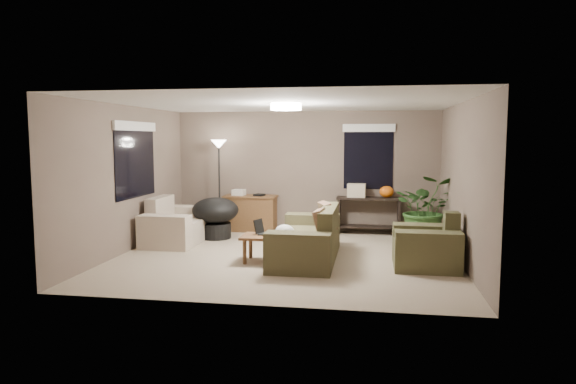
% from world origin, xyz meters
% --- Properties ---
extents(room_shell, '(5.50, 5.50, 5.50)m').
position_xyz_m(room_shell, '(0.00, 0.00, 1.25)').
color(room_shell, tan).
rests_on(room_shell, ground).
extents(main_sofa, '(0.95, 2.20, 0.85)m').
position_xyz_m(main_sofa, '(0.39, -0.12, 0.29)').
color(main_sofa, brown).
rests_on(main_sofa, ground).
extents(throw_pillows, '(0.38, 1.39, 0.47)m').
position_xyz_m(throw_pillows, '(0.65, -0.12, 0.65)').
color(throw_pillows, '#8C7251').
rests_on(throw_pillows, main_sofa).
extents(loveseat, '(0.90, 1.60, 0.85)m').
position_xyz_m(loveseat, '(-2.23, 0.84, 0.30)').
color(loveseat, beige).
rests_on(loveseat, ground).
extents(armchair, '(0.95, 1.00, 0.85)m').
position_xyz_m(armchair, '(2.21, -0.34, 0.30)').
color(armchair, '#4D4B2E').
rests_on(armchair, ground).
extents(coffee_table, '(1.00, 0.55, 0.42)m').
position_xyz_m(coffee_table, '(-0.13, -0.40, 0.36)').
color(coffee_table, brown).
rests_on(coffee_table, ground).
extents(laptop, '(0.41, 0.26, 0.24)m').
position_xyz_m(laptop, '(-0.30, -0.30, 0.48)').
color(laptop, black).
rests_on(laptop, coffee_table).
extents(plastic_bag, '(0.31, 0.28, 0.21)m').
position_xyz_m(plastic_bag, '(0.07, -0.55, 0.52)').
color(plastic_bag, white).
rests_on(plastic_bag, coffee_table).
extents(desk, '(1.10, 0.50, 0.75)m').
position_xyz_m(desk, '(-1.12, 2.21, 0.38)').
color(desk, brown).
rests_on(desk, ground).
extents(desk_papers, '(0.70, 0.30, 0.12)m').
position_xyz_m(desk_papers, '(-1.28, 2.20, 0.80)').
color(desk_papers, silver).
rests_on(desk_papers, desk).
extents(console_table, '(1.30, 0.40, 0.75)m').
position_xyz_m(console_table, '(1.33, 2.27, 0.44)').
color(console_table, black).
rests_on(console_table, ground).
extents(pumpkin, '(0.36, 0.36, 0.24)m').
position_xyz_m(pumpkin, '(1.68, 2.27, 0.87)').
color(pumpkin, orange).
rests_on(pumpkin, console_table).
extents(cardboard_box, '(0.37, 0.29, 0.27)m').
position_xyz_m(cardboard_box, '(1.08, 2.27, 0.89)').
color(cardboard_box, beige).
rests_on(cardboard_box, console_table).
extents(papasan_chair, '(0.94, 0.94, 0.80)m').
position_xyz_m(papasan_chair, '(-1.61, 1.34, 0.47)').
color(papasan_chair, black).
rests_on(papasan_chair, ground).
extents(floor_lamp, '(0.32, 0.32, 1.91)m').
position_xyz_m(floor_lamp, '(-1.73, 1.99, 1.60)').
color(floor_lamp, black).
rests_on(floor_lamp, ground).
extents(ceiling_fixture, '(0.50, 0.50, 0.10)m').
position_xyz_m(ceiling_fixture, '(0.00, 0.00, 2.44)').
color(ceiling_fixture, white).
rests_on(ceiling_fixture, room_shell).
extents(houseplant, '(1.14, 1.27, 0.99)m').
position_xyz_m(houseplant, '(2.39, 1.63, 0.49)').
color(houseplant, '#2D5923').
rests_on(houseplant, ground).
extents(cat_scratching_post, '(0.32, 0.32, 0.50)m').
position_xyz_m(cat_scratching_post, '(2.47, -0.03, 0.21)').
color(cat_scratching_post, tan).
rests_on(cat_scratching_post, ground).
extents(window_left, '(0.05, 1.56, 1.33)m').
position_xyz_m(window_left, '(-2.73, 0.30, 1.78)').
color(window_left, black).
rests_on(window_left, room_shell).
extents(window_back, '(1.06, 0.05, 1.33)m').
position_xyz_m(window_back, '(1.30, 2.48, 1.79)').
color(window_back, black).
rests_on(window_back, room_shell).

